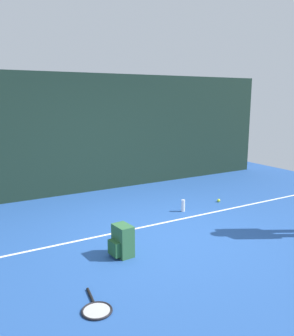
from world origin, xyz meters
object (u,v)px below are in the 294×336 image
object	(u,v)px
backpack	(122,241)
tennis_ball_near_player	(219,200)
tennis_racket	(96,309)
water_bottle	(183,206)

from	to	relation	value
backpack	tennis_ball_near_player	xyz separation A→B (m)	(2.87, 1.26, -0.18)
tennis_racket	water_bottle	bearing A→B (deg)	137.64
tennis_racket	backpack	distance (m)	1.30
tennis_ball_near_player	water_bottle	world-z (taller)	water_bottle
tennis_racket	water_bottle	world-z (taller)	water_bottle
tennis_ball_near_player	backpack	bearing A→B (deg)	-156.31
backpack	tennis_ball_near_player	bearing A→B (deg)	108.76
water_bottle	tennis_ball_near_player	bearing A→B (deg)	7.02
tennis_racket	water_bottle	xyz separation A→B (m)	(2.67, 2.15, 0.10)
tennis_racket	backpack	bearing A→B (deg)	150.47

